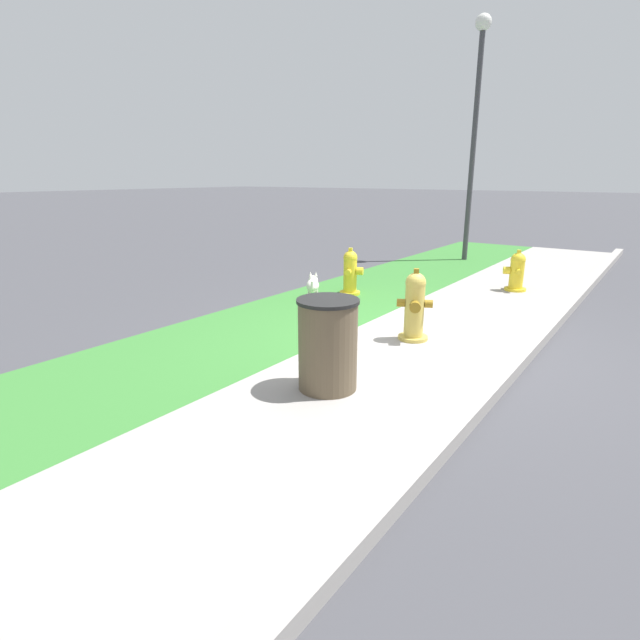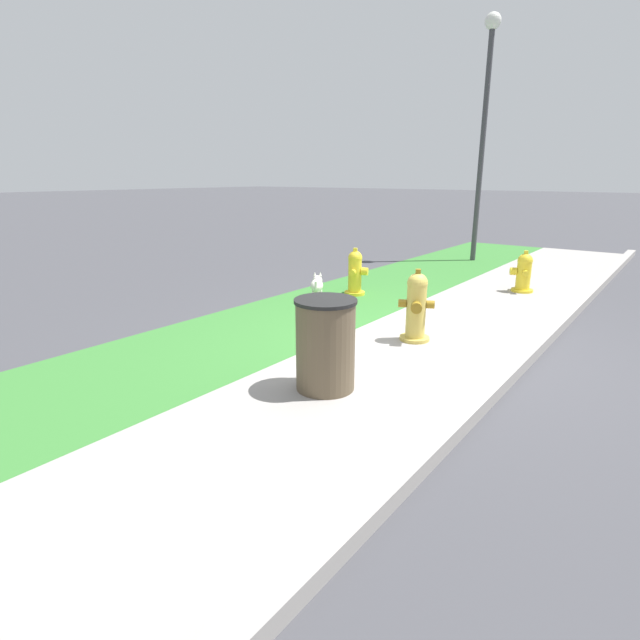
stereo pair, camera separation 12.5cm
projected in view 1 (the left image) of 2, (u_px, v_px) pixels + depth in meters
The scene contains 10 objects.
ground_plane at pixel (422, 346), 5.48m from camera, with size 120.00×120.00×0.00m, color #424247.
sidewalk_pavement at pixel (422, 346), 5.48m from camera, with size 18.00×1.87×0.01m, color #9E9993.
grass_verge at pixel (287, 318), 6.55m from camera, with size 18.00×1.96×0.01m, color #387A33.
street_curb at pixel (519, 360), 4.90m from camera, with size 18.00×0.16×0.12m, color #9E9993.
fire_hydrant_mid_block at pixel (414, 306), 5.57m from camera, with size 0.38×0.40×0.82m.
fire_hydrant_at_driveway at pixel (517, 272), 8.02m from camera, with size 0.40×0.38×0.67m.
fire_hydrant_near_corner at pixel (350, 272), 7.77m from camera, with size 0.39×0.37×0.73m.
small_white_dog at pixel (313, 286), 7.30m from camera, with size 0.46×0.38×0.42m.
street_lamp at pixel (477, 105), 10.23m from camera, with size 0.32×0.32×4.87m.
trash_bin at pixel (328, 345), 4.27m from camera, with size 0.53×0.53×0.81m.
Camera 1 is at (-4.87, -2.09, 1.80)m, focal length 28.00 mm.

